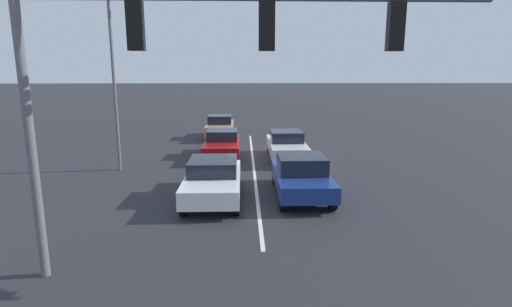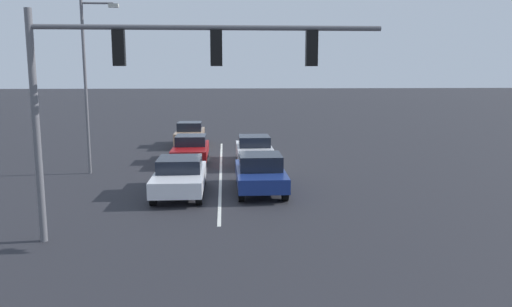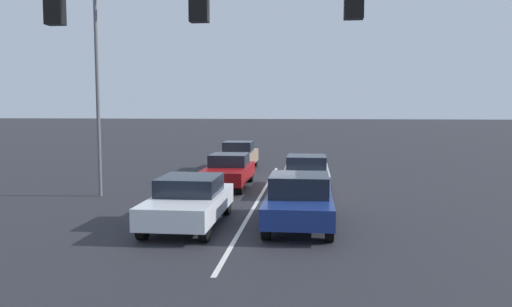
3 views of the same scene
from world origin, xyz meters
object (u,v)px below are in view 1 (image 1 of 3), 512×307
(traffic_signal_gantry, at_px, (177,59))
(car_silver_leftlane_second, at_px, (287,145))
(car_white_midlane_front, at_px, (213,179))
(car_maroon_midlane_second, at_px, (222,144))
(car_tan_midlane_third, at_px, (220,127))
(street_lamp_right_shoulder, at_px, (117,69))
(car_navy_leftlane_front, at_px, (301,175))

(traffic_signal_gantry, bearing_deg, car_silver_leftlane_second, -106.87)
(car_white_midlane_front, height_order, traffic_signal_gantry, traffic_signal_gantry)
(car_white_midlane_front, bearing_deg, car_maroon_midlane_second, -89.76)
(car_white_midlane_front, xyz_separation_m, traffic_signal_gantry, (0.25, 5.28, 3.97))
(car_white_midlane_front, bearing_deg, car_silver_leftlane_second, -117.26)
(car_white_midlane_front, relative_size, car_tan_midlane_third, 1.05)
(car_tan_midlane_third, distance_m, street_lamp_right_shoulder, 10.22)
(car_white_midlane_front, bearing_deg, car_tan_midlane_third, -87.90)
(car_navy_leftlane_front, height_order, street_lamp_right_shoulder, street_lamp_right_shoulder)
(car_navy_leftlane_front, relative_size, car_silver_leftlane_second, 0.95)
(car_silver_leftlane_second, xyz_separation_m, street_lamp_right_shoulder, (7.67, 2.08, 3.80))
(street_lamp_right_shoulder, bearing_deg, car_maroon_midlane_second, -148.63)
(car_silver_leftlane_second, distance_m, car_tan_midlane_third, 7.58)
(car_navy_leftlane_front, relative_size, car_tan_midlane_third, 1.04)
(car_navy_leftlane_front, bearing_deg, car_maroon_midlane_second, -64.52)
(car_white_midlane_front, distance_m, car_tan_midlane_third, 12.97)
(car_silver_leftlane_second, height_order, traffic_signal_gantry, traffic_signal_gantry)
(car_maroon_midlane_second, bearing_deg, car_tan_midlane_third, -85.75)
(car_navy_leftlane_front, xyz_separation_m, car_maroon_midlane_second, (3.18, -6.67, -0.05))
(car_silver_leftlane_second, bearing_deg, car_maroon_midlane_second, -9.81)
(car_maroon_midlane_second, distance_m, traffic_signal_gantry, 12.87)
(car_navy_leftlane_front, bearing_deg, car_silver_leftlane_second, -91.28)
(car_maroon_midlane_second, bearing_deg, car_navy_leftlane_front, 115.48)
(traffic_signal_gantry, bearing_deg, car_white_midlane_front, -92.73)
(car_tan_midlane_third, bearing_deg, car_silver_leftlane_second, 119.76)
(traffic_signal_gantry, bearing_deg, car_maroon_midlane_second, -91.04)
(car_maroon_midlane_second, relative_size, traffic_signal_gantry, 0.47)
(car_white_midlane_front, relative_size, street_lamp_right_shoulder, 0.56)
(car_navy_leftlane_front, height_order, car_white_midlane_front, car_navy_leftlane_front)
(car_white_midlane_front, distance_m, car_maroon_midlane_second, 6.95)
(car_silver_leftlane_second, relative_size, street_lamp_right_shoulder, 0.58)
(car_navy_leftlane_front, distance_m, car_tan_midlane_third, 13.19)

